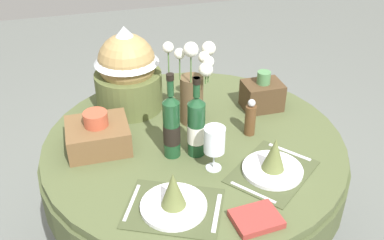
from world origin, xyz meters
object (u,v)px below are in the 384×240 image
Objects in this scene: place_setting_left at (173,199)px; woven_basket_side_left at (98,135)px; wine_bottle_centre at (172,126)px; wine_glass_right at (214,141)px; book_on_table at (256,219)px; wine_bottle_left at (196,126)px; dining_table at (194,162)px; gift_tub_back_left at (127,67)px; pepper_mill at (250,118)px; flower_vase at (193,86)px; place_setting_right at (273,163)px; woven_basket_side_right at (262,94)px.

woven_basket_side_left reaches higher than place_setting_left.
wine_glass_right is (0.14, -0.13, -0.01)m from wine_bottle_centre.
place_setting_left is 2.57× the size of book_on_table.
wine_bottle_left reaches higher than wine_glass_right.
dining_table is 7.00× the size of wine_glass_right.
gift_tub_back_left is 1.61× the size of woven_basket_side_left.
flower_vase is at bearing 142.77° from pepper_mill.
flower_vase reaches higher than place_setting_right.
woven_basket_side_left reaches higher than dining_table.
place_setting_left reaches higher than book_on_table.
woven_basket_side_left is at bearing 154.98° from wine_bottle_centre.
woven_basket_side_left is at bearing 173.40° from pepper_mill.
book_on_table is (-0.18, -0.51, -0.07)m from pepper_mill.
book_on_table is at bearing -82.35° from dining_table.
wine_bottle_centre is at bearing -170.92° from pepper_mill.
wine_bottle_left reaches higher than place_setting_left.
flower_vase is at bearing 75.38° from dining_table.
pepper_mill is at bearing 15.61° from wine_bottle_left.
wine_glass_right reaches higher than place_setting_right.
wine_glass_right is at bearing -43.63° from wine_bottle_centre.
gift_tub_back_left is (-0.26, 0.21, 0.03)m from flower_vase.
place_setting_left is at bearing -135.46° from woven_basket_side_right.
flower_vase reaches higher than wine_bottle_centre.
wine_bottle_left is 0.46m from book_on_table.
wine_bottle_left reaches higher than pepper_mill.
woven_basket_side_left reaches higher than book_on_table.
pepper_mill reaches higher than place_setting_left.
woven_basket_side_left is (-0.66, 0.08, -0.02)m from pepper_mill.
wine_bottle_centre is at bearing 136.37° from wine_glass_right.
wine_bottle_left is 0.12m from wine_glass_right.
place_setting_left is 1.12× the size of wine_bottle_centre.
wine_glass_right is 0.54m from woven_basket_side_right.
place_setting_left is 0.35m from wine_bottle_left.
place_setting_left reaches higher than dining_table.
gift_tub_back_left is at bearing 140.64° from flower_vase.
wine_bottle_left is 0.94× the size of wine_bottle_centre.
place_setting_left is 0.77m from gift_tub_back_left.
book_on_table is 0.84× the size of woven_basket_side_right.
woven_basket_side_right reaches higher than dining_table.
wine_glass_right is 0.30m from pepper_mill.
place_setting_left is 0.98× the size of place_setting_right.
gift_tub_back_left is (-0.25, 0.57, 0.08)m from wine_glass_right.
woven_basket_side_right is at bearing 8.64° from woven_basket_side_left.
woven_basket_side_left is (-0.18, -0.30, -0.15)m from gift_tub_back_left.
woven_basket_side_right reaches higher than place_setting_right.
woven_basket_side_right is (0.39, 0.17, 0.20)m from dining_table.
place_setting_left is at bearing -102.53° from wine_bottle_centre.
woven_basket_side_right is (0.80, 0.12, 0.01)m from woven_basket_side_left.
wine_bottle_left is 0.42m from woven_basket_side_left.
woven_basket_side_right reaches higher than pepper_mill.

